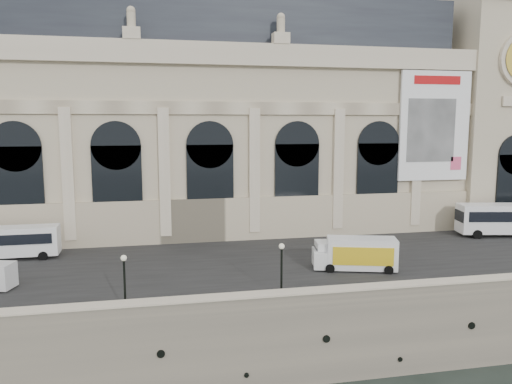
{
  "coord_description": "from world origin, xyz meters",
  "views": [
    {
      "loc": [
        -10.12,
        -33.17,
        19.38
      ],
      "look_at": [
        1.23,
        22.0,
        11.56
      ],
      "focal_mm": 35.0,
      "sensor_mm": 36.0,
      "label": 1
    }
  ],
  "objects_px": {
    "lamp_left": "(125,284)",
    "bus_left": "(0,242)",
    "box_truck": "(357,254)",
    "lamp_right": "(281,271)",
    "van_c": "(341,254)"
  },
  "relations": [
    {
      "from": "box_truck",
      "to": "bus_left",
      "type": "bearing_deg",
      "value": 162.74
    },
    {
      "from": "lamp_right",
      "to": "box_truck",
      "type": "bearing_deg",
      "value": 34.23
    },
    {
      "from": "bus_left",
      "to": "lamp_left",
      "type": "xyz_separation_m",
      "value": [
        12.78,
        -16.76,
        0.28
      ]
    },
    {
      "from": "bus_left",
      "to": "van_c",
      "type": "bearing_deg",
      "value": -16.2
    },
    {
      "from": "lamp_right",
      "to": "bus_left",
      "type": "bearing_deg",
      "value": 146.51
    },
    {
      "from": "bus_left",
      "to": "lamp_left",
      "type": "distance_m",
      "value": 21.08
    },
    {
      "from": "lamp_left",
      "to": "lamp_right",
      "type": "relative_size",
      "value": 0.98
    },
    {
      "from": "bus_left",
      "to": "box_truck",
      "type": "xyz_separation_m",
      "value": [
        32.98,
        -10.25,
        -0.32
      ]
    },
    {
      "from": "bus_left",
      "to": "van_c",
      "type": "distance_m",
      "value": 33.18
    },
    {
      "from": "bus_left",
      "to": "box_truck",
      "type": "height_order",
      "value": "bus_left"
    },
    {
      "from": "bus_left",
      "to": "lamp_right",
      "type": "distance_m",
      "value": 29.2
    },
    {
      "from": "lamp_left",
      "to": "bus_left",
      "type": "bearing_deg",
      "value": 127.34
    },
    {
      "from": "bus_left",
      "to": "lamp_left",
      "type": "height_order",
      "value": "lamp_left"
    },
    {
      "from": "lamp_left",
      "to": "lamp_right",
      "type": "height_order",
      "value": "lamp_right"
    },
    {
      "from": "box_truck",
      "to": "lamp_right",
      "type": "xyz_separation_m",
      "value": [
        -8.63,
        -5.87,
        0.65
      ]
    }
  ]
}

